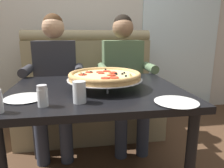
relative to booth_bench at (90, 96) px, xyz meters
name	(u,v)px	position (x,y,z in m)	size (l,w,h in m)	color
back_wall_with_window	(86,9)	(0.00, 0.57, 1.00)	(6.00, 0.12, 2.80)	beige
window_panel	(182,10)	(1.30, 0.50, 1.00)	(1.10, 0.02, 2.80)	white
booth_bench	(90,96)	(0.00, 0.00, 0.00)	(1.50, 0.78, 1.13)	#998966
dining_table	(96,101)	(0.00, -0.93, 0.24)	(1.14, 0.92, 0.73)	black
diner_left	(55,74)	(-0.34, -0.27, 0.31)	(0.54, 0.64, 1.27)	#2D3342
diner_right	(124,72)	(0.34, -0.27, 0.31)	(0.54, 0.64, 1.27)	#2D3342
pizza	(105,76)	(0.06, -0.94, 0.41)	(0.50, 0.50, 0.12)	silver
shaker_oregano	(43,97)	(-0.29, -1.24, 0.38)	(0.05, 0.05, 0.11)	white
plate_near_left	(25,97)	(-0.41, -1.10, 0.34)	(0.22, 0.22, 0.02)	white
plate_near_right	(176,101)	(0.40, -1.29, 0.34)	(0.23, 0.23, 0.02)	white
drinking_glass	(79,93)	(-0.11, -1.21, 0.38)	(0.07, 0.07, 0.12)	silver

